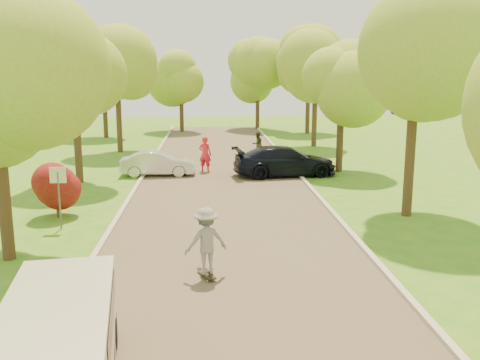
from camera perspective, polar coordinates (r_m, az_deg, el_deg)
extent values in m
plane|color=#34771C|center=(15.16, -0.66, -9.20)|extent=(100.00, 100.00, 0.00)
cube|color=#4C4438|center=(22.81, -1.65, -2.05)|extent=(8.00, 60.00, 0.01)
cube|color=#B2AD9E|center=(23.04, -11.78, -2.02)|extent=(0.18, 60.00, 0.12)
cube|color=#B2AD9E|center=(23.28, 8.37, -1.76)|extent=(0.18, 60.00, 0.12)
cylinder|color=#59595E|center=(19.37, -18.70, -2.11)|extent=(0.06, 0.06, 2.00)
cube|color=white|center=(19.19, -18.87, 0.50)|extent=(0.55, 0.04, 0.55)
cylinder|color=#382619|center=(21.06, -18.85, -2.88)|extent=(0.12, 0.12, 0.70)
sphere|color=#590F0F|center=(20.89, -18.98, -0.88)|extent=(1.70, 1.70, 1.70)
cylinder|color=#382619|center=(16.63, -23.86, -1.86)|extent=(0.36, 0.36, 3.60)
sphere|color=olive|center=(16.01, -22.64, 11.75)|extent=(3.45, 3.45, 3.45)
cylinder|color=#382619|center=(27.18, -16.89, 3.03)|extent=(0.36, 0.36, 3.15)
sphere|color=olive|center=(26.93, -17.25, 9.00)|extent=(4.20, 4.20, 4.20)
sphere|color=olive|center=(26.77, -16.00, 10.41)|extent=(3.15, 3.15, 3.15)
cylinder|color=#382619|center=(36.80, -12.77, 5.89)|extent=(0.36, 0.36, 3.83)
sphere|color=olive|center=(36.64, -13.00, 11.11)|extent=(4.80, 4.80, 4.80)
sphere|color=olive|center=(36.54, -11.92, 12.28)|extent=(3.60, 3.60, 3.60)
cylinder|color=#382619|center=(20.86, 17.62, 1.46)|extent=(0.36, 0.36, 3.83)
sphere|color=olive|center=(20.57, 18.21, 10.86)|extent=(5.00, 5.00, 5.00)
sphere|color=olive|center=(20.87, 20.30, 12.79)|extent=(3.75, 3.75, 3.75)
cylinder|color=#382619|center=(29.27, 10.60, 4.13)|extent=(0.36, 0.36, 3.38)
sphere|color=olive|center=(29.05, 10.82, 10.02)|extent=(4.40, 4.40, 4.40)
sphere|color=olive|center=(29.21, 12.15, 11.28)|extent=(3.30, 3.30, 3.30)
cylinder|color=#382619|center=(39.07, 7.94, 6.54)|extent=(0.36, 0.36, 4.05)
sphere|color=olive|center=(38.93, 8.09, 11.80)|extent=(5.20, 5.20, 5.20)
sphere|color=olive|center=(39.10, 9.27, 12.91)|extent=(3.90, 3.90, 3.90)
cylinder|color=#382619|center=(45.08, -14.18, 6.67)|extent=(0.36, 0.36, 3.60)
sphere|color=olive|center=(44.94, -14.39, 10.87)|extent=(5.00, 5.00, 5.00)
sphere|color=olive|center=(44.81, -13.48, 11.87)|extent=(3.75, 3.75, 3.75)
cylinder|color=#382619|center=(47.10, 7.23, 7.26)|extent=(0.36, 0.36, 3.83)
sphere|color=olive|center=(46.97, 7.33, 11.42)|extent=(5.00, 5.00, 5.00)
sphere|color=olive|center=(47.12, 8.28, 12.30)|extent=(3.75, 3.75, 3.75)
cylinder|color=#382619|center=(48.36, -6.25, 7.13)|extent=(0.36, 0.36, 3.38)
sphere|color=olive|center=(48.22, -6.33, 10.84)|extent=(4.80, 4.80, 4.80)
sphere|color=olive|center=(48.19, -5.48, 11.71)|extent=(3.60, 3.60, 3.60)
cylinder|color=#382619|center=(50.51, 1.88, 7.51)|extent=(0.36, 0.36, 3.60)
sphere|color=olive|center=(50.38, 1.91, 11.25)|extent=(5.00, 5.00, 5.00)
sphere|color=olive|center=(50.46, 2.78, 12.10)|extent=(3.75, 3.75, 3.75)
cube|color=silver|center=(9.71, -18.85, -16.45)|extent=(2.33, 4.59, 1.51)
cube|color=black|center=(9.76, -18.82, -13.92)|extent=(2.18, 3.33, 0.50)
cylinder|color=black|center=(11.40, -21.72, -15.74)|extent=(0.30, 0.63, 0.60)
cylinder|color=black|center=(11.22, -13.58, -15.68)|extent=(0.30, 0.63, 0.60)
imported|color=silver|center=(28.19, -8.74, 1.75)|extent=(3.87, 1.38, 1.27)
imported|color=black|center=(27.87, 4.81, 2.03)|extent=(5.59, 2.84, 1.55)
cube|color=black|center=(14.41, -3.59, -9.91)|extent=(0.54, 0.95, 0.02)
cylinder|color=#BFCC4C|center=(14.74, -3.70, -9.66)|extent=(0.05, 0.08, 0.07)
cylinder|color=#BFCC4C|center=(14.69, -4.31, -9.74)|extent=(0.05, 0.08, 0.07)
cylinder|color=#BFCC4C|center=(14.17, -2.84, -10.55)|extent=(0.05, 0.08, 0.07)
cylinder|color=#BFCC4C|center=(14.12, -3.47, -10.64)|extent=(0.05, 0.08, 0.07)
imported|color=gray|center=(14.10, -3.64, -6.49)|extent=(1.31, 1.00, 1.79)
imported|color=red|center=(28.92, -3.74, 2.77)|extent=(0.82, 0.67, 1.92)
imported|color=#2D311D|center=(34.39, 1.88, 3.87)|extent=(0.93, 0.86, 1.55)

